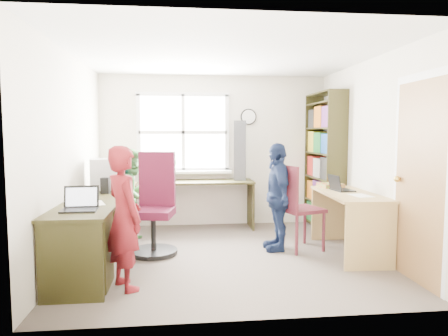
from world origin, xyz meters
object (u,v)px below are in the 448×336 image
bookshelf (324,165)px  laptop_right (339,187)px  laptop_left (80,205)px  potted_plant (171,170)px  swivel_chair (155,210)px  cd_tower (240,151)px  crt_monitor (107,174)px  l_desk (111,227)px  right_desk (349,209)px  wooden_chair (296,204)px  person_navy (277,197)px  person_red (124,218)px  person_green (133,195)px

bookshelf → laptop_right: (-0.19, -1.08, -0.20)m
laptop_left → potted_plant: size_ratio=1.06×
swivel_chair → cd_tower: bearing=54.3°
swivel_chair → crt_monitor: swivel_chair is taller
crt_monitor → bookshelf: bearing=0.5°
l_desk → bookshelf: bookshelf is taller
crt_monitor → laptop_right: 2.99m
right_desk → bookshelf: 1.33m
right_desk → wooden_chair: (-0.61, 0.21, 0.04)m
laptop_left → right_desk: bearing=10.9°
right_desk → laptop_right: bearing=113.6°
laptop_left → person_navy: size_ratio=0.25×
l_desk → person_red: bearing=-69.8°
laptop_right → potted_plant: size_ratio=1.00×
cd_tower → person_navy: cd_tower is taller
wooden_chair → potted_plant: wooden_chair is taller
l_desk → person_red: (0.23, -0.62, 0.23)m
person_red → swivel_chair: bearing=-42.5°
right_desk → cd_tower: size_ratio=1.44×
bookshelf → person_green: 2.90m
right_desk → potted_plant: (-2.21, 1.57, 0.36)m
l_desk → person_red: 0.70m
right_desk → cd_tower: (-1.14, 1.50, 0.67)m
swivel_chair → person_red: person_red is taller
swivel_chair → right_desk: bearing=3.2°
l_desk → potted_plant: (0.62, 1.79, 0.46)m
right_desk → bookshelf: size_ratio=0.64×
potted_plant → person_red: person_red is taller
bookshelf → person_navy: size_ratio=1.54×
wooden_chair → person_navy: bearing=149.8°
bookshelf → crt_monitor: bookshelf is taller
swivel_chair → potted_plant: bearing=92.4°
swivel_chair → cd_tower: (1.24, 1.20, 0.68)m
laptop_left → person_red: 0.45m
cd_tower → person_green: size_ratio=0.73×
potted_plant → right_desk: bearing=-35.3°
wooden_chair → laptop_left: 2.60m
wooden_chair → swivel_chair: bearing=159.4°
bookshelf → potted_plant: (-2.34, 0.32, -0.09)m
laptop_right → cd_tower: bearing=32.7°
potted_plant → bookshelf: bearing=-7.8°
l_desk → bookshelf: 3.35m
wooden_chair → cd_tower: 1.53m
cd_tower → laptop_left: bearing=-119.9°
crt_monitor → cd_tower: cd_tower is taller
swivel_chair → person_green: person_green is taller
laptop_left → laptop_right: (2.96, 0.91, 0.00)m
right_desk → person_navy: (-0.85, 0.26, 0.13)m
crt_monitor → person_green: 0.48m
swivel_chair → potted_plant: (0.18, 1.27, 0.38)m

